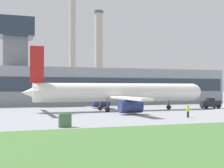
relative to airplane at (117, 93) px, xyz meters
The scene contains 8 objects.
ground_plane 3.86m from the airplane, 104.94° to the right, with size 400.00×400.00×0.00m, color gray.
terminal_building 24.10m from the airplane, 94.26° to the left, with size 70.64×13.75×19.24m.
smokestack_left 63.72m from the airplane, 85.31° to the left, with size 2.52×2.52×38.33m.
smokestack_right 63.06m from the airplane, 76.49° to the left, with size 3.41×3.41×31.95m.
airplane is the anchor object (origin of this frame).
pushback_tug 18.57m from the airplane, ahead, with size 3.70×2.93×1.96m.
ground_crew_person 14.89m from the airplane, 71.47° to the right, with size 0.51×0.51×1.65m.
utility_cabinet 22.39m from the airplane, 122.83° to the right, with size 1.20×0.51×1.36m.
Camera 1 is at (-16.84, -46.38, 3.81)m, focal length 50.00 mm.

